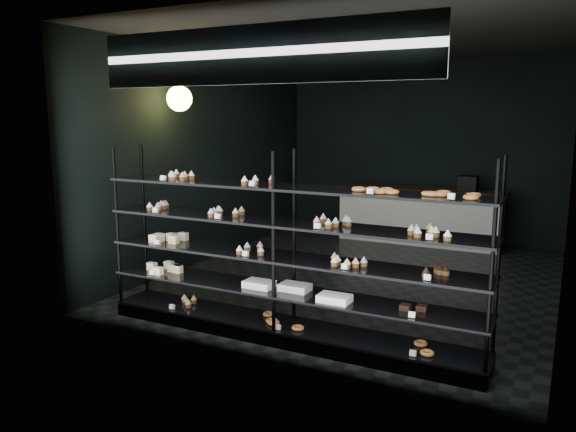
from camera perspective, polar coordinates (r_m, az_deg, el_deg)
The scene contains 5 objects.
room at distance 7.68m, azimuth 7.80°, elevation 5.36°, with size 5.01×6.01×3.20m.
display_shelf at distance 5.63m, azimuth -0.60°, elevation -6.38°, with size 4.00×0.50×1.91m.
signage at distance 5.01m, azimuth -3.51°, elevation 16.06°, with size 3.30×0.05×0.50m.
pendant_lamp at distance 7.61m, azimuth -10.98°, elevation 11.64°, with size 0.33×0.33×0.89m.
service_counter at distance 10.16m, azimuth 13.23°, elevation 0.11°, with size 2.88×0.65×1.23m.
Camera 1 is at (2.53, -7.23, 2.24)m, focal length 35.00 mm.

